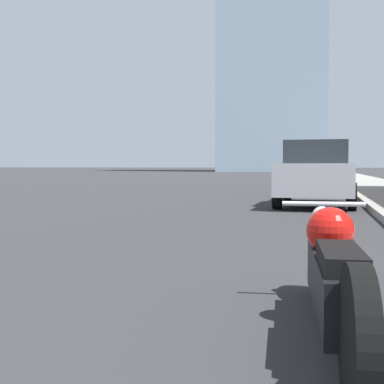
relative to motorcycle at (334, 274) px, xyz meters
name	(u,v)px	position (x,y,z in m)	size (l,w,h in m)	color
sidewalk	(355,179)	(2.58, 35.59, -0.31)	(3.05, 240.00, 0.15)	gray
distant_tower	(275,10)	(-6.67, 83.46, 25.20)	(16.30, 16.30, 51.17)	#9EB7CC
motorcycle	(334,274)	(0.00, 0.00, 0.00)	(0.62, 2.68, 0.78)	black
parked_car_silver	(317,173)	(-0.10, 10.76, 0.45)	(2.03, 4.35, 1.66)	#BCBCC1
parked_car_blue	(316,170)	(-0.11, 22.65, 0.41)	(2.23, 4.07, 1.55)	#1E3899
parked_car_white	(317,167)	(-0.06, 33.63, 0.52)	(2.03, 4.54, 1.84)	silver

